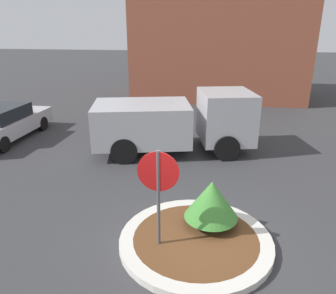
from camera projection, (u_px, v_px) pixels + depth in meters
The scene contains 7 objects.
ground_plane at pixel (195, 243), 7.19m from camera, with size 120.00×120.00×0.00m, color #38383A.
traffic_island at pixel (196, 240), 7.16m from camera, with size 3.33×3.33×0.16m.
stop_sign at pixel (158, 183), 6.46m from camera, with size 0.84×0.07×2.26m.
island_shrub at pixel (212, 199), 7.39m from camera, with size 1.23×1.23×1.10m.
utility_truck at pixel (175, 121), 12.14m from camera, with size 6.16×3.56×2.25m.
storefront_building at pixel (219, 37), 21.19m from camera, with size 10.67×6.07×7.67m.
parked_sedan_silver at pixel (5, 123), 13.56m from camera, with size 1.82×4.64×1.44m.
Camera 1 is at (0.32, -6.03, 4.48)m, focal length 35.00 mm.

